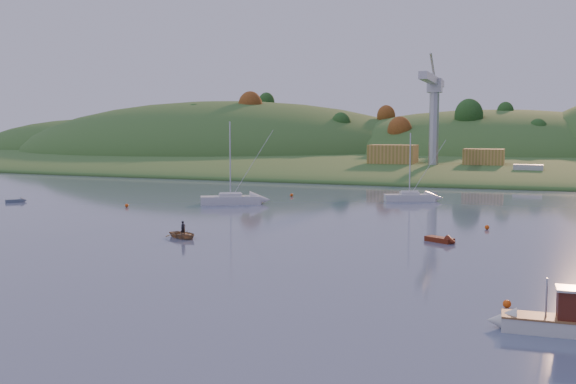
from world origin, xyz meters
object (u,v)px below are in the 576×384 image
(fishing_boat, at_px, (539,318))
(sailboat_near, at_px, (231,199))
(canoe, at_px, (183,234))
(red_tender, at_px, (445,240))
(grey_dinghy, at_px, (19,200))
(sailboat_far, at_px, (409,197))

(fishing_boat, xyz_separation_m, sailboat_near, (-41.15, 47.73, 0.03))
(fishing_boat, distance_m, canoe, 38.19)
(fishing_boat, bearing_deg, red_tender, -74.89)
(sailboat_near, relative_size, grey_dinghy, 4.05)
(red_tender, bearing_deg, fishing_boat, -42.39)
(sailboat_far, bearing_deg, grey_dinghy, -179.81)
(sailboat_near, relative_size, canoe, 3.27)
(sailboat_far, relative_size, red_tender, 3.01)
(sailboat_near, bearing_deg, red_tender, -61.31)
(sailboat_far, relative_size, canoe, 2.82)
(fishing_boat, bearing_deg, grey_dinghy, -30.55)
(red_tender, distance_m, grey_dinghy, 65.47)
(fishing_boat, relative_size, sailboat_far, 0.51)
(fishing_boat, relative_size, grey_dinghy, 1.79)
(sailboat_near, height_order, sailboat_far, sailboat_near)
(sailboat_near, xyz_separation_m, canoe, (8.34, -28.21, -0.39))
(sailboat_near, distance_m, grey_dinghy, 32.15)
(sailboat_far, relative_size, grey_dinghy, 3.49)
(canoe, bearing_deg, grey_dinghy, 89.25)
(fishing_boat, bearing_deg, sailboat_far, -76.03)
(canoe, bearing_deg, sailboat_far, 5.64)
(canoe, distance_m, red_tender, 25.62)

